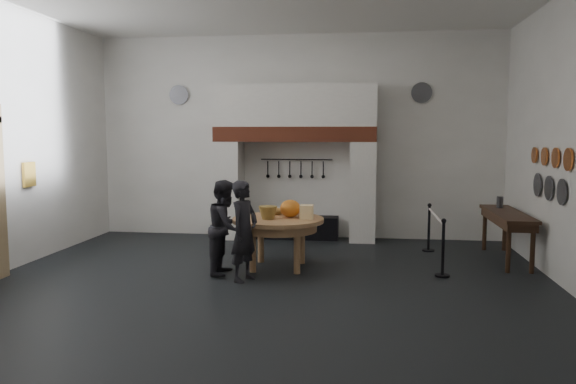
# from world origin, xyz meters

# --- Properties ---
(floor) EXTENTS (9.00, 8.00, 0.02)m
(floor) POSITION_xyz_m (0.00, 0.00, 0.00)
(floor) COLOR black
(floor) RESTS_ON ground
(wall_back) EXTENTS (9.00, 0.02, 4.50)m
(wall_back) POSITION_xyz_m (0.00, 4.00, 2.25)
(wall_back) COLOR white
(wall_back) RESTS_ON floor
(wall_front) EXTENTS (9.00, 0.02, 4.50)m
(wall_front) POSITION_xyz_m (0.00, -4.00, 2.25)
(wall_front) COLOR white
(wall_front) RESTS_ON floor
(chimney_pier_left) EXTENTS (0.55, 0.70, 2.15)m
(chimney_pier_left) POSITION_xyz_m (-1.48, 3.65, 1.07)
(chimney_pier_left) COLOR silver
(chimney_pier_left) RESTS_ON floor
(chimney_pier_right) EXTENTS (0.55, 0.70, 2.15)m
(chimney_pier_right) POSITION_xyz_m (1.48, 3.65, 1.07)
(chimney_pier_right) COLOR silver
(chimney_pier_right) RESTS_ON floor
(hearth_brick_band) EXTENTS (3.50, 0.72, 0.32)m
(hearth_brick_band) POSITION_xyz_m (0.00, 3.65, 2.31)
(hearth_brick_band) COLOR #9E442B
(hearth_brick_band) RESTS_ON chimney_pier_left
(chimney_hood) EXTENTS (3.50, 0.70, 0.90)m
(chimney_hood) POSITION_xyz_m (0.00, 3.65, 2.92)
(chimney_hood) COLOR silver
(chimney_hood) RESTS_ON hearth_brick_band
(iron_range) EXTENTS (1.90, 0.45, 0.50)m
(iron_range) POSITION_xyz_m (0.00, 3.72, 0.25)
(iron_range) COLOR black
(iron_range) RESTS_ON floor
(utensil_rail) EXTENTS (1.60, 0.02, 0.02)m
(utensil_rail) POSITION_xyz_m (0.00, 3.92, 1.75)
(utensil_rail) COLOR black
(utensil_rail) RESTS_ON wall_back
(wall_plaque) EXTENTS (0.05, 0.34, 0.44)m
(wall_plaque) POSITION_xyz_m (-4.45, 0.80, 1.60)
(wall_plaque) COLOR gold
(wall_plaque) RESTS_ON wall_left
(work_table) EXTENTS (1.75, 1.75, 0.07)m
(work_table) POSITION_xyz_m (0.03, 0.98, 0.84)
(work_table) COLOR tan
(work_table) RESTS_ON floor
(pumpkin) EXTENTS (0.36, 0.36, 0.31)m
(pumpkin) POSITION_xyz_m (0.23, 1.08, 1.03)
(pumpkin) COLOR orange
(pumpkin) RESTS_ON work_table
(cheese_block_big) EXTENTS (0.22, 0.22, 0.24)m
(cheese_block_big) POSITION_xyz_m (0.53, 0.93, 0.99)
(cheese_block_big) COLOR #FEDC98
(cheese_block_big) RESTS_ON work_table
(cheese_block_small) EXTENTS (0.18, 0.18, 0.20)m
(cheese_block_small) POSITION_xyz_m (0.51, 1.23, 0.97)
(cheese_block_small) COLOR #DCC483
(cheese_block_small) RESTS_ON work_table
(wicker_basket) EXTENTS (0.35, 0.35, 0.22)m
(wicker_basket) POSITION_xyz_m (-0.12, 0.83, 0.98)
(wicker_basket) COLOR #A6853C
(wicker_basket) RESTS_ON work_table
(bread_loaf) EXTENTS (0.31, 0.18, 0.13)m
(bread_loaf) POSITION_xyz_m (-0.07, 1.33, 0.94)
(bread_loaf) COLOR #A17C39
(bread_loaf) RESTS_ON work_table
(visitor_near) EXTENTS (0.57, 0.68, 1.60)m
(visitor_near) POSITION_xyz_m (-0.37, 0.06, 0.80)
(visitor_near) COLOR black
(visitor_near) RESTS_ON floor
(visitor_far) EXTENTS (0.62, 0.78, 1.57)m
(visitor_far) POSITION_xyz_m (-0.77, 0.46, 0.78)
(visitor_far) COLOR #222227
(visitor_far) RESTS_ON floor
(side_table) EXTENTS (0.55, 2.20, 0.06)m
(side_table) POSITION_xyz_m (4.10, 2.07, 0.87)
(side_table) COLOR #3C2416
(side_table) RESTS_ON floor
(pewter_jug) EXTENTS (0.12, 0.12, 0.22)m
(pewter_jug) POSITION_xyz_m (4.10, 2.67, 1.01)
(pewter_jug) COLOR #434347
(pewter_jug) RESTS_ON side_table
(copper_pan_a) EXTENTS (0.03, 0.34, 0.34)m
(copper_pan_a) POSITION_xyz_m (4.46, 0.20, 1.95)
(copper_pan_a) COLOR #C6662D
(copper_pan_a) RESTS_ON wall_right
(copper_pan_b) EXTENTS (0.03, 0.32, 0.32)m
(copper_pan_b) POSITION_xyz_m (4.46, 0.75, 1.95)
(copper_pan_b) COLOR #C6662D
(copper_pan_b) RESTS_ON wall_right
(copper_pan_c) EXTENTS (0.03, 0.30, 0.30)m
(copper_pan_c) POSITION_xyz_m (4.46, 1.30, 1.95)
(copper_pan_c) COLOR #C6662D
(copper_pan_c) RESTS_ON wall_right
(copper_pan_d) EXTENTS (0.03, 0.28, 0.28)m
(copper_pan_d) POSITION_xyz_m (4.46, 1.85, 1.95)
(copper_pan_d) COLOR #C6662D
(copper_pan_d) RESTS_ON wall_right
(pewter_plate_left) EXTENTS (0.03, 0.40, 0.40)m
(pewter_plate_left) POSITION_xyz_m (4.46, 0.40, 1.45)
(pewter_plate_left) COLOR #4C4C51
(pewter_plate_left) RESTS_ON wall_right
(pewter_plate_mid) EXTENTS (0.03, 0.40, 0.40)m
(pewter_plate_mid) POSITION_xyz_m (4.46, 1.00, 1.45)
(pewter_plate_mid) COLOR #4C4C51
(pewter_plate_mid) RESTS_ON wall_right
(pewter_plate_right) EXTENTS (0.03, 0.40, 0.40)m
(pewter_plate_right) POSITION_xyz_m (4.46, 1.60, 1.45)
(pewter_plate_right) COLOR #4C4C51
(pewter_plate_right) RESTS_ON wall_right
(pewter_plate_back_left) EXTENTS (0.44, 0.03, 0.44)m
(pewter_plate_back_left) POSITION_xyz_m (-2.70, 3.96, 3.20)
(pewter_plate_back_left) COLOR #4C4C51
(pewter_plate_back_left) RESTS_ON wall_back
(pewter_plate_back_right) EXTENTS (0.44, 0.03, 0.44)m
(pewter_plate_back_right) POSITION_xyz_m (2.70, 3.96, 3.20)
(pewter_plate_back_right) COLOR #4C4C51
(pewter_plate_back_right) RESTS_ON wall_back
(barrier_post_near) EXTENTS (0.05, 0.05, 0.90)m
(barrier_post_near) POSITION_xyz_m (2.79, 0.73, 0.45)
(barrier_post_near) COLOR black
(barrier_post_near) RESTS_ON floor
(barrier_post_far) EXTENTS (0.05, 0.05, 0.90)m
(barrier_post_far) POSITION_xyz_m (2.79, 2.73, 0.45)
(barrier_post_far) COLOR black
(barrier_post_far) RESTS_ON floor
(barrier_rope) EXTENTS (0.04, 2.00, 0.04)m
(barrier_rope) POSITION_xyz_m (2.79, 1.73, 0.85)
(barrier_rope) COLOR silver
(barrier_rope) RESTS_ON barrier_post_near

